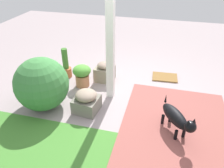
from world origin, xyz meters
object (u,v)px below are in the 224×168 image
(stone_planter_nearest, at_px, (105,72))
(stone_planter_mid, at_px, (86,101))
(terracotta_pot_broad, at_px, (82,74))
(dog, at_px, (177,118))
(porch_pillar, at_px, (110,45))
(round_shrub, at_px, (42,84))
(terracotta_pot_tall, at_px, (66,67))
(doormat, at_px, (165,77))

(stone_planter_nearest, height_order, stone_planter_mid, stone_planter_nearest)
(terracotta_pot_broad, xyz_separation_m, dog, (-1.97, 1.00, 0.04))
(porch_pillar, distance_m, dog, 1.70)
(round_shrub, distance_m, terracotta_pot_broad, 1.00)
(stone_planter_nearest, relative_size, terracotta_pot_broad, 0.92)
(porch_pillar, bearing_deg, terracotta_pot_broad, -17.50)
(terracotta_pot_tall, relative_size, dog, 0.97)
(round_shrub, height_order, doormat, round_shrub)
(terracotta_pot_broad, height_order, dog, dog)
(dog, distance_m, doormat, 1.84)
(round_shrub, bearing_deg, doormat, -142.01)
(terracotta_pot_broad, distance_m, doormat, 1.92)
(stone_planter_mid, bearing_deg, stone_planter_nearest, -90.48)
(stone_planter_nearest, height_order, terracotta_pot_broad, terracotta_pot_broad)
(terracotta_pot_broad, bearing_deg, terracotta_pot_tall, -28.99)
(stone_planter_nearest, height_order, doormat, stone_planter_nearest)
(stone_planter_mid, height_order, terracotta_pot_tall, terracotta_pot_tall)
(porch_pillar, bearing_deg, doormat, -135.71)
(round_shrub, bearing_deg, stone_planter_nearest, -123.62)
(terracotta_pot_tall, relative_size, terracotta_pot_broad, 1.44)
(stone_planter_nearest, xyz_separation_m, stone_planter_mid, (0.01, 1.15, -0.00))
(stone_planter_mid, xyz_separation_m, terracotta_pot_broad, (0.39, -0.80, 0.07))
(doormat, bearing_deg, stone_planter_nearest, 18.53)
(dog, height_order, doormat, dog)
(porch_pillar, distance_m, stone_planter_nearest, 1.09)
(porch_pillar, bearing_deg, dog, 148.51)
(round_shrub, height_order, dog, round_shrub)
(terracotta_pot_tall, bearing_deg, doormat, -167.00)
(round_shrub, xyz_separation_m, dog, (-2.39, 0.12, -0.18))
(stone_planter_mid, xyz_separation_m, doormat, (-1.34, -1.60, -0.19))
(stone_planter_mid, bearing_deg, dog, 172.79)
(porch_pillar, xyz_separation_m, stone_planter_nearest, (0.29, -0.57, -0.89))
(stone_planter_nearest, bearing_deg, stone_planter_mid, 89.52)
(porch_pillar, xyz_separation_m, terracotta_pot_broad, (0.69, -0.22, -0.82))
(stone_planter_mid, bearing_deg, doormat, -129.91)
(round_shrub, height_order, terracotta_pot_broad, round_shrub)
(stone_planter_nearest, relative_size, terracotta_pot_tall, 0.64)
(round_shrub, distance_m, dog, 2.40)
(terracotta_pot_tall, bearing_deg, stone_planter_mid, 129.56)
(round_shrub, xyz_separation_m, terracotta_pot_tall, (0.09, -1.16, -0.24))
(round_shrub, bearing_deg, porch_pillar, -149.08)
(stone_planter_nearest, distance_m, stone_planter_mid, 1.15)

